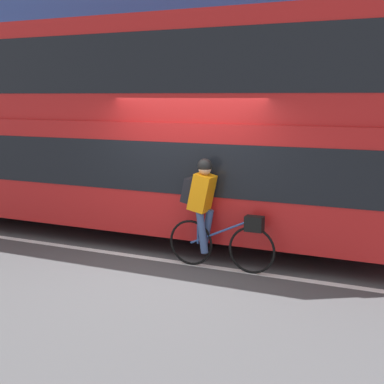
% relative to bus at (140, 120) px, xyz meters
% --- Properties ---
extents(ground_plane, '(80.00, 80.00, 0.00)m').
position_rel_bus_xyz_m(ground_plane, '(1.50, -1.55, -2.10)').
color(ground_plane, '#424244').
extents(road_center_line, '(50.00, 0.14, 0.01)m').
position_rel_bus_xyz_m(road_center_line, '(1.50, -1.39, -2.10)').
color(road_center_line, silver).
rests_on(road_center_line, ground_plane).
extents(sidewalk_curb, '(60.00, 2.51, 0.10)m').
position_rel_bus_xyz_m(sidewalk_curb, '(1.50, 3.52, -2.05)').
color(sidewalk_curb, '#A8A399').
rests_on(sidewalk_curb, ground_plane).
extents(building_facade, '(60.00, 0.30, 8.23)m').
position_rel_bus_xyz_m(building_facade, '(1.50, 4.92, 2.01)').
color(building_facade, '#33478C').
rests_on(building_facade, ground_plane).
extents(bus, '(10.18, 2.44, 3.78)m').
position_rel_bus_xyz_m(bus, '(0.00, 0.00, 0.00)').
color(bus, black).
rests_on(bus, ground_plane).
extents(cyclist_on_bike, '(1.66, 0.32, 1.64)m').
position_rel_bus_xyz_m(cyclist_on_bike, '(1.98, -1.42, -1.22)').
color(cyclist_on_bike, black).
rests_on(cyclist_on_bike, ground_plane).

